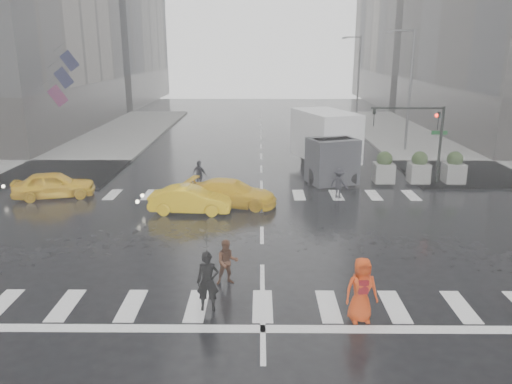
{
  "coord_description": "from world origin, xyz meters",
  "views": [
    {
      "loc": [
        -0.09,
        -19.6,
        7.51
      ],
      "look_at": [
        -0.26,
        2.0,
        1.31
      ],
      "focal_mm": 35.0,
      "sensor_mm": 36.0,
      "label": 1
    }
  ],
  "objects_px": {
    "traffic_signal_pole": "(424,130)",
    "taxi_front": "(54,185)",
    "box_truck": "(327,142)",
    "taxi_mid": "(190,200)",
    "pedestrian_brown": "(227,262)",
    "pedestrian_orange": "(361,290)"
  },
  "relations": [
    {
      "from": "traffic_signal_pole",
      "to": "pedestrian_brown",
      "type": "bearing_deg",
      "value": -129.1
    },
    {
      "from": "traffic_signal_pole",
      "to": "box_truck",
      "type": "height_order",
      "value": "traffic_signal_pole"
    },
    {
      "from": "pedestrian_brown",
      "to": "box_truck",
      "type": "height_order",
      "value": "box_truck"
    },
    {
      "from": "pedestrian_brown",
      "to": "taxi_front",
      "type": "height_order",
      "value": "pedestrian_brown"
    },
    {
      "from": "pedestrian_orange",
      "to": "pedestrian_brown",
      "type": "bearing_deg",
      "value": 142.56
    },
    {
      "from": "pedestrian_brown",
      "to": "taxi_mid",
      "type": "distance_m",
      "value": 7.82
    },
    {
      "from": "taxi_front",
      "to": "taxi_mid",
      "type": "bearing_deg",
      "value": -122.67
    },
    {
      "from": "pedestrian_brown",
      "to": "box_truck",
      "type": "bearing_deg",
      "value": 59.38
    },
    {
      "from": "traffic_signal_pole",
      "to": "pedestrian_brown",
      "type": "relative_size",
      "value": 2.92
    },
    {
      "from": "traffic_signal_pole",
      "to": "taxi_front",
      "type": "height_order",
      "value": "traffic_signal_pole"
    },
    {
      "from": "box_truck",
      "to": "traffic_signal_pole",
      "type": "bearing_deg",
      "value": -48.17
    },
    {
      "from": "taxi_mid",
      "to": "pedestrian_brown",
      "type": "bearing_deg",
      "value": -160.24
    },
    {
      "from": "traffic_signal_pole",
      "to": "pedestrian_orange",
      "type": "relative_size",
      "value": 2.34
    },
    {
      "from": "box_truck",
      "to": "taxi_front",
      "type": "bearing_deg",
      "value": -179.17
    },
    {
      "from": "box_truck",
      "to": "taxi_mid",
      "type": "bearing_deg",
      "value": -152.56
    },
    {
      "from": "taxi_mid",
      "to": "taxi_front",
      "type": "bearing_deg",
      "value": 75.12
    },
    {
      "from": "box_truck",
      "to": "pedestrian_brown",
      "type": "bearing_deg",
      "value": -127.73
    },
    {
      "from": "pedestrian_brown",
      "to": "taxi_front",
      "type": "relative_size",
      "value": 0.38
    },
    {
      "from": "pedestrian_brown",
      "to": "pedestrian_orange",
      "type": "bearing_deg",
      "value": -42.15
    },
    {
      "from": "pedestrian_brown",
      "to": "taxi_mid",
      "type": "bearing_deg",
      "value": 94.7
    },
    {
      "from": "traffic_signal_pole",
      "to": "box_truck",
      "type": "xyz_separation_m",
      "value": [
        -4.97,
        2.78,
        -1.2
      ]
    },
    {
      "from": "taxi_front",
      "to": "box_truck",
      "type": "relative_size",
      "value": 0.57
    }
  ]
}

